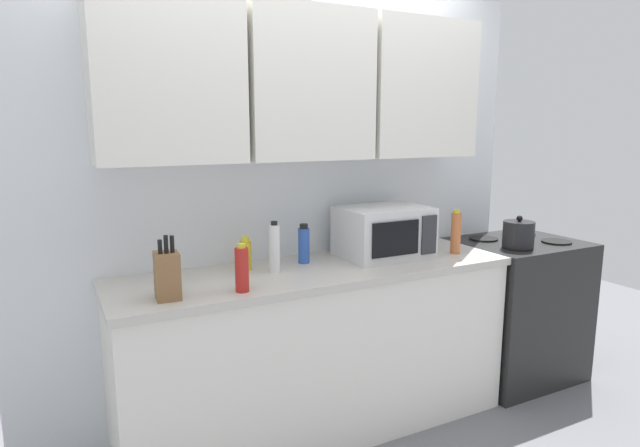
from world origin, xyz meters
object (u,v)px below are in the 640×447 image
stove_range (515,308)px  kettle (518,234)px  bottle_yellow_mustard (246,254)px  bottle_red_sauce (242,269)px  knife_block (167,275)px  bottle_spice_jar (456,233)px  microwave (384,232)px  bottle_blue_cleaner (304,245)px  bottle_white_jar (275,248)px

stove_range → kettle: size_ratio=4.85×
kettle → bottle_yellow_mustard: (-1.61, 0.29, -0.01)m
bottle_red_sauce → knife_block: bearing=170.9°
bottle_yellow_mustard → bottle_spice_jar: (1.19, -0.22, 0.04)m
microwave → bottle_red_sauce: 0.96m
bottle_blue_cleaner → bottle_yellow_mustard: bearing=177.5°
kettle → bottle_spice_jar: size_ratio=0.74×
knife_block → bottle_yellow_mustard: 0.54m
stove_range → bottle_blue_cleaner: bottle_blue_cleaner is taller
kettle → bottle_yellow_mustard: size_ratio=1.08×
knife_block → bottle_red_sauce: 0.32m
knife_block → bottle_spice_jar: knife_block is taller
kettle → bottle_red_sauce: (-1.75, -0.05, 0.01)m
kettle → microwave: bearing=166.0°
bottle_red_sauce → bottle_spice_jar: bearing=5.4°
microwave → bottle_yellow_mustard: microwave is taller
stove_range → bottle_white_jar: size_ratio=3.52×
kettle → bottle_blue_cleaner: bearing=167.8°
bottle_white_jar → bottle_red_sauce: bearing=-137.5°
microwave → bottle_white_jar: size_ratio=1.85×
stove_range → kettle: kettle is taller
knife_block → bottle_yellow_mustard: knife_block is taller
kettle → bottle_red_sauce: 1.75m
stove_range → bottle_blue_cleaner: bearing=174.6°
kettle → bottle_blue_cleaner: bottle_blue_cleaner is taller
bottle_blue_cleaner → bottle_red_sauce: 0.57m
microwave → bottle_spice_jar: 0.43m
bottle_blue_cleaner → bottle_spice_jar: bottle_spice_jar is taller
kettle → bottle_white_jar: bottle_white_jar is taller
kettle → microwave: microwave is taller
stove_range → bottle_white_jar: 1.76m
bottle_yellow_mustard → bottle_spice_jar: bottle_spice_jar is taller
microwave → bottle_white_jar: microwave is taller
microwave → bottle_yellow_mustard: size_ratio=2.76×
stove_range → kettle: 0.58m
stove_range → bottle_white_jar: (-1.67, 0.04, 0.57)m
bottle_yellow_mustard → bottle_spice_jar: size_ratio=0.68×
bottle_yellow_mustard → microwave: bearing=-6.3°
knife_block → bottle_red_sauce: bearing=-9.1°
bottle_spice_jar → bottle_yellow_mustard: bearing=169.6°
bottle_blue_cleaner → bottle_red_sauce: (-0.46, -0.33, 0.00)m
bottle_red_sauce → bottle_spice_jar: bottle_spice_jar is taller
kettle → bottle_red_sauce: bearing=-178.3°
kettle → knife_block: (-2.06, -0.00, 0.01)m
knife_block → bottle_spice_jar: 1.64m
knife_block → kettle: bearing=0.0°
bottle_yellow_mustard → bottle_spice_jar: bearing=-10.4°
bottle_yellow_mustard → bottle_red_sauce: size_ratio=0.80×
stove_range → bottle_spice_jar: size_ratio=3.57×
stove_range → bottle_spice_jar: bottle_spice_jar is taller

